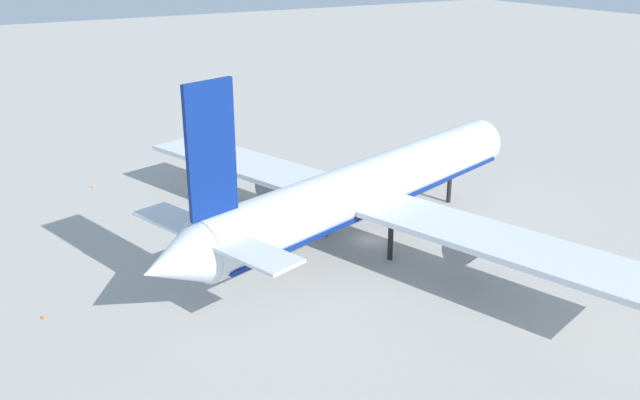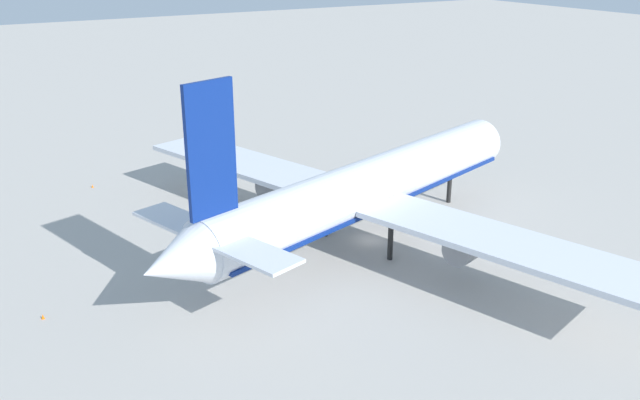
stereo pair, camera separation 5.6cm
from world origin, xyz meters
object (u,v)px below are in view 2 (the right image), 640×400
object	(u,v)px
baggage_cart_1	(459,134)
airliner	(365,188)
traffic_cone_2	(43,317)
traffic_cone_0	(92,186)

from	to	relation	value
baggage_cart_1	airliner	bearing A→B (deg)	-143.48
traffic_cone_2	baggage_cart_1	bearing A→B (deg)	21.17
airliner	baggage_cart_1	bearing A→B (deg)	36.52
baggage_cart_1	traffic_cone_2	distance (m)	95.03
airliner	baggage_cart_1	xyz separation A→B (m)	(47.80, 35.39, -7.57)
baggage_cart_1	traffic_cone_2	size ratio (longest dim) A/B	5.39
traffic_cone_2	traffic_cone_0	bearing A→B (deg)	70.07
airliner	traffic_cone_2	world-z (taller)	airliner
airliner	traffic_cone_2	size ratio (longest dim) A/B	139.89
airliner	baggage_cart_1	size ratio (longest dim) A/B	25.95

